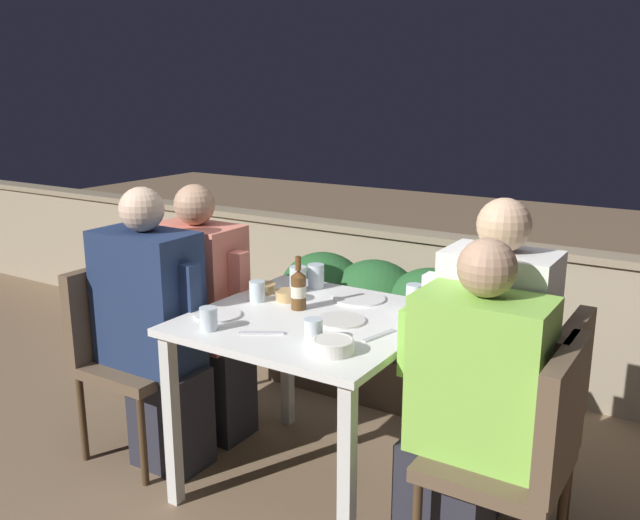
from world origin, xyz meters
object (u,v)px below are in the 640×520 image
chair_right_near (526,445)px  beer_bottle (298,289)px  person_navy_jumper (155,330)px  potted_plant (217,296)px  chair_left_far (175,320)px  person_green_blouse (468,411)px  chair_right_far (537,409)px  person_coral_top (205,312)px  chair_left_near (125,341)px  person_white_polo (486,368)px

chair_right_near → beer_bottle: beer_bottle is taller
person_navy_jumper → potted_plant: 1.23m
chair_left_far → person_green_blouse: bearing=-9.9°
person_green_blouse → chair_right_far: bearing=59.3°
person_coral_top → beer_bottle: 0.65m
chair_right_near → chair_left_far: bearing=171.2°
chair_right_far → potted_plant: (-2.14, 0.75, -0.13)m
chair_left_far → chair_right_far: (1.77, -0.00, 0.00)m
chair_left_far → potted_plant: chair_left_far is taller
chair_left_near → chair_right_near: 1.81m
person_coral_top → chair_right_near: (1.61, -0.28, -0.08)m
person_coral_top → chair_right_near: person_coral_top is taller
person_coral_top → chair_right_near: bearing=-9.9°
chair_left_far → chair_right_far: size_ratio=1.00×
potted_plant → person_green_blouse: bearing=-27.3°
chair_left_far → chair_left_near: bearing=-89.2°
person_coral_top → chair_right_far: 1.58m
chair_right_far → chair_right_near: bearing=-82.2°
person_green_blouse → potted_plant: bearing=152.7°
chair_left_near → person_white_polo: (1.57, 0.32, 0.11)m
chair_left_far → person_green_blouse: (1.61, -0.28, 0.07)m
person_coral_top → person_navy_jumper: bearing=-89.4°
chair_right_near → chair_right_far: same height
chair_right_far → person_white_polo: person_white_polo is taller
chair_left_near → person_green_blouse: 1.61m
person_coral_top → person_white_polo: (1.38, -0.00, 0.03)m
person_navy_jumper → beer_bottle: 0.68m
chair_right_near → person_green_blouse: 0.21m
person_green_blouse → beer_bottle: (-0.81, 0.20, 0.25)m
beer_bottle → potted_plant: size_ratio=0.35×
chair_left_near → person_green_blouse: size_ratio=0.73×
chair_left_far → person_coral_top: (0.20, 0.00, 0.08)m
person_navy_jumper → beer_bottle: size_ratio=5.56×
person_coral_top → potted_plant: person_coral_top is taller
chair_right_near → beer_bottle: size_ratio=3.90×
person_coral_top → person_green_blouse: (1.41, -0.28, -0.01)m
person_coral_top → beer_bottle: size_ratio=5.44×
person_white_polo → chair_right_near: bearing=-49.4°
person_white_polo → beer_bottle: 0.81m
potted_plant → chair_right_far: bearing=-19.2°
person_green_blouse → beer_bottle: bearing=166.5°
chair_right_near → person_navy_jumper: bearing=-178.3°
chair_right_near → potted_plant: (-2.18, 1.02, -0.13)m
chair_right_far → person_white_polo: size_ratio=0.68×
person_white_polo → chair_left_near: bearing=-168.4°
person_coral_top → potted_plant: (-0.57, 0.74, -0.21)m
potted_plant → beer_bottle: bearing=-35.3°
chair_left_near → beer_bottle: bearing=17.0°
person_navy_jumper → chair_left_far: (-0.20, 0.33, -0.09)m
person_white_polo → person_coral_top: bearing=179.8°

